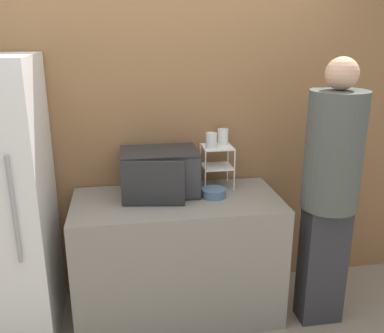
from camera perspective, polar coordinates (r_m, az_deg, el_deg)
name	(u,v)px	position (r m, az deg, el deg)	size (l,w,h in m)	color
wall_back	(169,127)	(3.15, -3.02, 5.23)	(8.00, 0.06, 2.60)	olive
counter	(178,257)	(3.11, -1.94, -11.95)	(1.42, 0.68, 0.88)	gray
microwave	(159,173)	(2.97, -4.39, -0.83)	(0.53, 0.45, 0.31)	#262628
dish_rack	(217,158)	(3.09, 3.37, 1.15)	(0.22, 0.21, 0.31)	white
glass_front_left	(211,141)	(2.99, 2.60, 3.46)	(0.08, 0.08, 0.11)	silver
glass_back_right	(223,136)	(3.11, 4.16, 4.01)	(0.08, 0.08, 0.11)	silver
bowl	(214,193)	(2.95, 2.89, -3.53)	(0.17, 0.17, 0.06)	slate
person	(331,183)	(2.93, 18.00, -2.08)	(0.37, 0.37, 1.83)	#2D2D33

